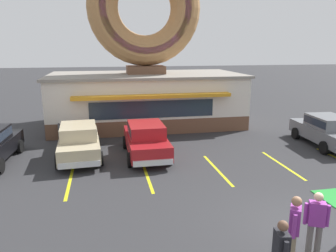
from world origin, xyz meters
The scene contains 12 objects.
ground_plane centered at (0.00, 0.00, 0.00)m, with size 160.00×160.00×0.00m, color #2D2D30.
donut_shop_building centered at (-2.64, 13.94, 3.74)m, with size 12.30×6.75×10.96m.
car_red centered at (-3.52, 7.38, 0.87)m, with size 2.00×4.57×1.60m.
car_champagne centered at (-6.59, 7.72, 0.87)m, with size 2.17×4.65×1.60m.
car_grey centered at (5.92, 7.22, 0.87)m, with size 2.21×4.67×1.60m.
pedestrian_leather_jacket_man centered at (-0.42, -0.98, 0.92)m, with size 0.55×0.38×1.66m.
pedestrian_beanie_man centered at (-1.18, -1.25, 0.99)m, with size 0.41×0.51×1.76m.
trash_bin centered at (-7.65, 10.89, 0.50)m, with size 0.57×0.57×0.97m.
parking_stripe_far_left centered at (-6.81, 5.00, 0.00)m, with size 0.12×3.60×0.01m, color yellow.
parking_stripe_left centered at (-3.81, 5.00, 0.00)m, with size 0.12×3.60×0.01m, color yellow.
parking_stripe_mid_left centered at (-0.81, 5.00, 0.00)m, with size 0.12×3.60×0.01m, color yellow.
parking_stripe_centre centered at (2.19, 5.00, 0.00)m, with size 0.12×3.60×0.01m, color yellow.
Camera 1 is at (-5.36, -7.36, 5.05)m, focal length 35.00 mm.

